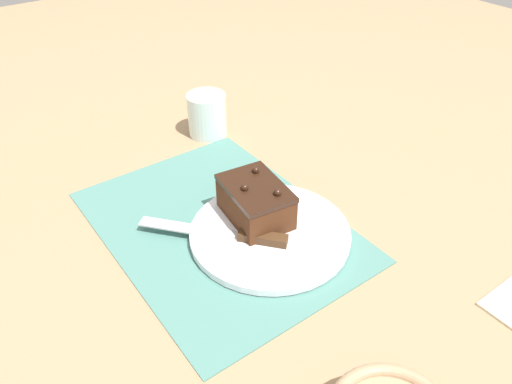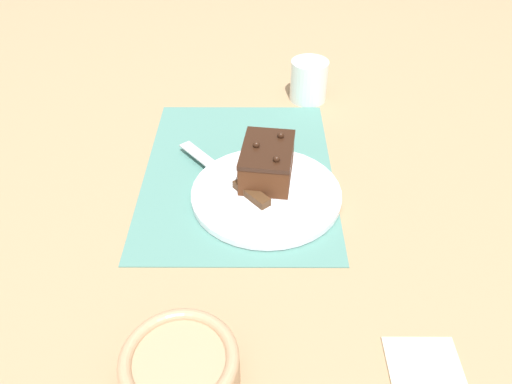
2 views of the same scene
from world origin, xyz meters
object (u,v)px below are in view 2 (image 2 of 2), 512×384
Objects in this scene: cake_plate at (266,194)px; small_bowl at (181,368)px; serving_knife at (236,182)px; drinking_glass at (309,81)px; chocolate_cake at (267,162)px.

cake_plate is 0.35m from small_bowl.
serving_knife is 2.19× the size of drinking_glass.
cake_plate is at bearing -2.23° from chocolate_cake.
small_bowl is at bearing -15.52° from chocolate_cake.
cake_plate is at bearing -58.66° from serving_knife.
chocolate_cake is 1.46× the size of drinking_glass.
cake_plate is 2.84× the size of drinking_glass.
small_bowl is (0.68, -0.20, -0.01)m from drinking_glass.
serving_knife is 0.36m from drinking_glass.
serving_knife is (0.02, -0.05, -0.03)m from chocolate_cake.
chocolate_cake is at bearing -15.30° from serving_knife.
cake_plate is 1.85× the size of small_bowl.
serving_knife reaches higher than cake_plate.
chocolate_cake is at bearing 177.77° from cake_plate.
serving_knife is at bearing -24.38° from drinking_glass.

